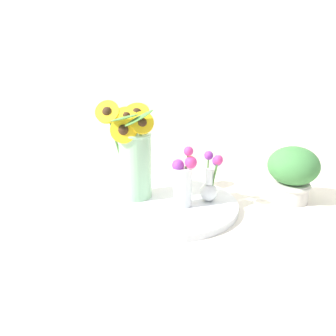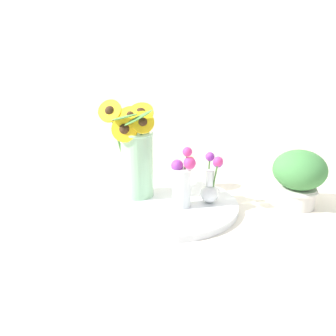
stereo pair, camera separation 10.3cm
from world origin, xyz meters
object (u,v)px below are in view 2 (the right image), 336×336
at_px(serving_tray, 168,204).
at_px(mason_jar_sunflowers, 136,154).
at_px(vase_small_center, 183,180).
at_px(vase_bulb_right, 211,183).
at_px(potted_plant, 299,176).

xyz_separation_m(serving_tray, mason_jar_sunflowers, (-0.11, 0.05, 0.15)).
xyz_separation_m(vase_small_center, vase_bulb_right, (0.09, 0.04, -0.02)).
relative_size(mason_jar_sunflowers, potted_plant, 1.73).
height_order(mason_jar_sunflowers, vase_small_center, mason_jar_sunflowers).
bearing_deg(serving_tray, vase_bulb_right, 1.97).
bearing_deg(mason_jar_sunflowers, potted_plant, -0.15).
relative_size(mason_jar_sunflowers, vase_small_center, 1.71).
height_order(serving_tray, vase_bulb_right, vase_bulb_right).
height_order(serving_tray, vase_small_center, vase_small_center).
distance_m(vase_small_center, potted_plant, 0.38).
height_order(mason_jar_sunflowers, vase_bulb_right, mason_jar_sunflowers).
distance_m(serving_tray, potted_plant, 0.43).
height_order(vase_small_center, potted_plant, vase_small_center).
relative_size(mason_jar_sunflowers, vase_bulb_right, 2.02).
distance_m(vase_bulb_right, potted_plant, 0.29).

